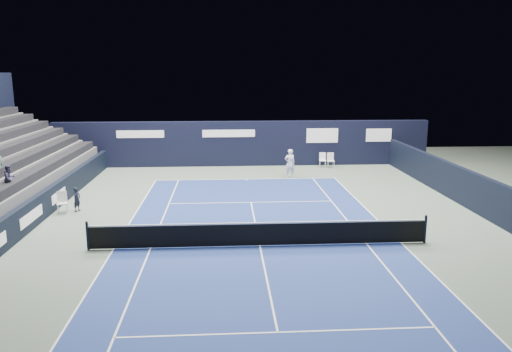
{
  "coord_description": "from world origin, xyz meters",
  "views": [
    {
      "loc": [
        -1.29,
        -17.93,
        6.55
      ],
      "look_at": [
        0.28,
        6.71,
        1.3
      ],
      "focal_mm": 35.0,
      "sensor_mm": 36.0,
      "label": 1
    }
  ],
  "objects_px": {
    "line_judge_chair": "(62,201)",
    "tennis_player": "(290,163)",
    "tennis_net": "(260,233)",
    "folding_chair_back_a": "(331,158)",
    "folding_chair_back_b": "(323,159)"
  },
  "relations": [
    {
      "from": "line_judge_chair",
      "to": "tennis_player",
      "type": "height_order",
      "value": "tennis_player"
    },
    {
      "from": "tennis_net",
      "to": "folding_chair_back_a",
      "type": "bearing_deg",
      "value": 68.78
    },
    {
      "from": "tennis_net",
      "to": "tennis_player",
      "type": "distance_m",
      "value": 12.62
    },
    {
      "from": "tennis_player",
      "to": "line_judge_chair",
      "type": "bearing_deg",
      "value": -148.31
    },
    {
      "from": "line_judge_chair",
      "to": "tennis_player",
      "type": "relative_size",
      "value": 0.57
    },
    {
      "from": "folding_chair_back_a",
      "to": "folding_chair_back_b",
      "type": "distance_m",
      "value": 0.58
    },
    {
      "from": "folding_chair_back_a",
      "to": "folding_chair_back_b",
      "type": "xyz_separation_m",
      "value": [
        -0.49,
        0.28,
        -0.13
      ]
    },
    {
      "from": "folding_chair_back_a",
      "to": "folding_chair_back_b",
      "type": "height_order",
      "value": "folding_chair_back_a"
    },
    {
      "from": "folding_chair_back_a",
      "to": "line_judge_chair",
      "type": "height_order",
      "value": "folding_chair_back_a"
    },
    {
      "from": "folding_chair_back_b",
      "to": "tennis_player",
      "type": "height_order",
      "value": "tennis_player"
    },
    {
      "from": "line_judge_chair",
      "to": "tennis_net",
      "type": "bearing_deg",
      "value": -42.62
    },
    {
      "from": "folding_chair_back_b",
      "to": "line_judge_chair",
      "type": "xyz_separation_m",
      "value": [
        -14.35,
        -10.45,
        0.01
      ]
    },
    {
      "from": "folding_chair_back_a",
      "to": "folding_chair_back_b",
      "type": "bearing_deg",
      "value": 151.19
    },
    {
      "from": "folding_chair_back_a",
      "to": "tennis_net",
      "type": "height_order",
      "value": "tennis_net"
    },
    {
      "from": "folding_chair_back_b",
      "to": "tennis_player",
      "type": "relative_size",
      "value": 0.56
    }
  ]
}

